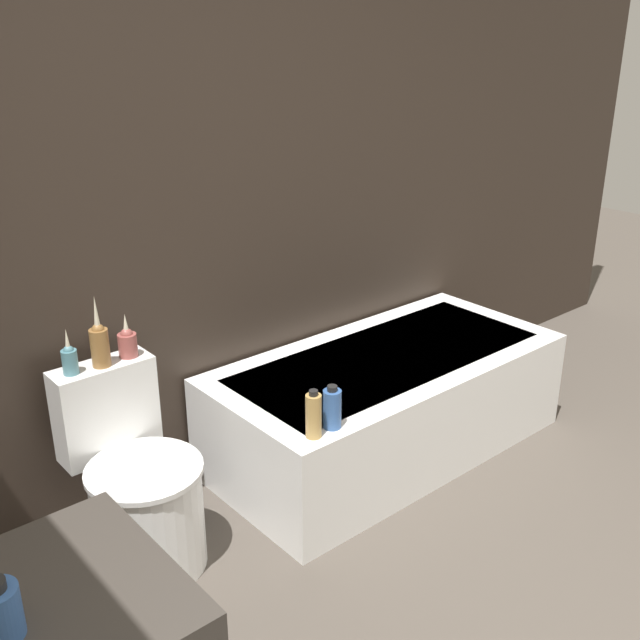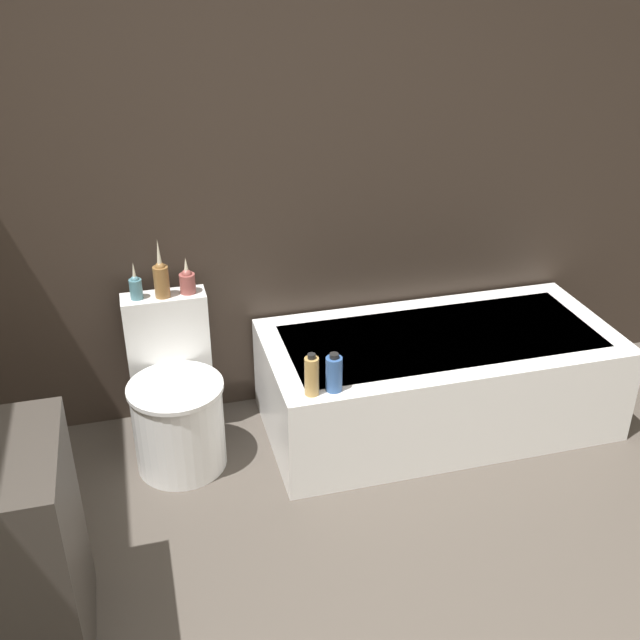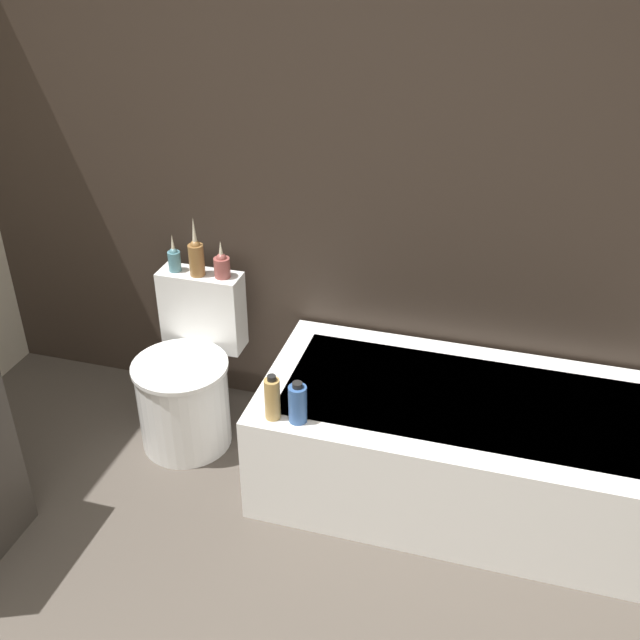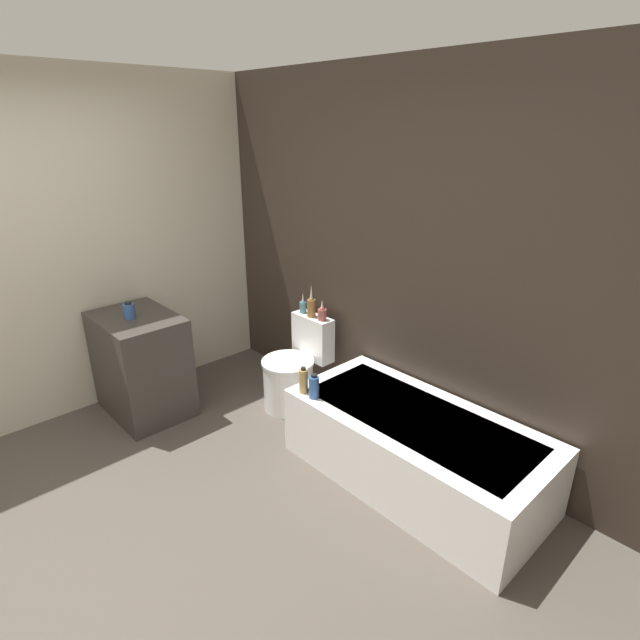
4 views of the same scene
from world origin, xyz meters
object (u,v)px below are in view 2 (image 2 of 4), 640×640
Objects in this scene: shampoo_bottle_tall at (312,376)px; shampoo_bottle_short at (334,373)px; bathtub at (437,378)px; vase_bronze at (187,280)px; vase_silver at (161,278)px; toilet at (176,404)px; vase_gold at (136,286)px.

shampoo_bottle_short is at bearing 4.30° from shampoo_bottle_tall.
shampoo_bottle_short reaches higher than bathtub.
bathtub is at bearing -12.53° from vase_bronze.
shampoo_bottle_tall is at bearing -46.21° from vase_silver.
vase_silver is 0.89m from shampoo_bottle_short.
toilet is at bearing 146.00° from shampoo_bottle_tall.
bathtub is 1.26m from toilet.
vase_gold reaches higher than vase_bronze.
shampoo_bottle_short is (0.10, 0.01, -0.01)m from shampoo_bottle_tall.
vase_gold is at bearing 138.76° from shampoo_bottle_tall.
vase_gold is at bearing 169.61° from bathtub.
vase_silver is (0.00, 0.20, 0.54)m from toilet.
toilet is at bearing -90.00° from vase_silver.
bathtub is 1.50m from vase_gold.
toilet is 0.78m from shampoo_bottle_short.
toilet is (-1.26, 0.04, 0.04)m from bathtub.
shampoo_bottle_short is at bearing -153.06° from bathtub.
vase_bronze is at bearing 132.66° from shampoo_bottle_short.
bathtub is at bearing -10.39° from vase_gold.
vase_silver reaches higher than bathtub.
vase_silver is 1.57× the size of shampoo_bottle_short.
bathtub is 1.29m from vase_bronze.
vase_bronze is 0.75m from shampoo_bottle_tall.
vase_gold is at bearing 118.51° from toilet.
vase_gold is 0.12m from vase_silver.
bathtub is 1.40m from vase_silver.
vase_gold is 1.02× the size of vase_bronze.
vase_gold is 0.90m from shampoo_bottle_tall.
vase_silver is at bearing 90.00° from toilet.
vase_gold reaches higher than bathtub.
vase_bronze reaches higher than shampoo_bottle_tall.
toilet is 0.71m from shampoo_bottle_tall.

